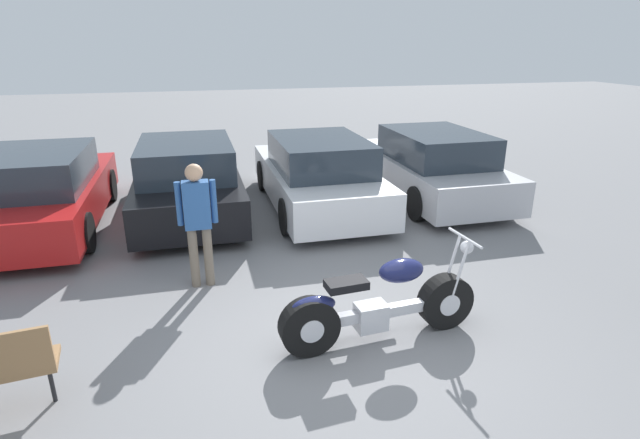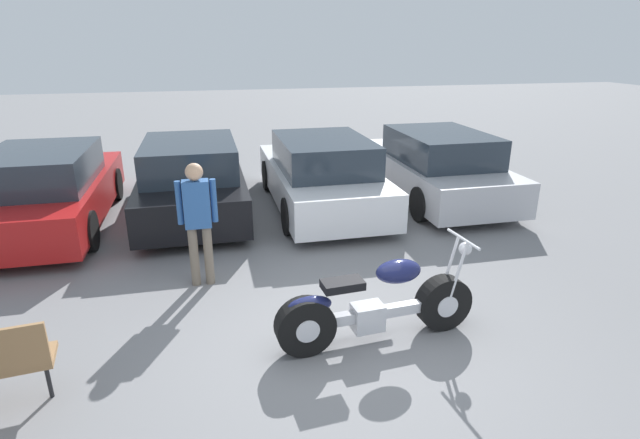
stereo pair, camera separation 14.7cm
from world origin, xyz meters
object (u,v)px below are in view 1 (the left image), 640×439
at_px(parked_car_black, 188,179).
at_px(person_standing, 198,215).
at_px(motorcycle, 378,306).
at_px(parked_car_red, 42,192).
at_px(parked_car_white, 318,174).
at_px(parked_car_silver, 430,166).

height_order(parked_car_black, person_standing, person_standing).
bearing_deg(person_standing, parked_car_black, 92.36).
bearing_deg(motorcycle, parked_car_red, 133.15).
height_order(motorcycle, parked_car_white, parked_car_white).
xyz_separation_m(motorcycle, parked_car_silver, (2.97, 4.83, 0.25)).
relative_size(parked_car_red, parked_car_black, 1.00).
height_order(parked_car_red, parked_car_silver, same).
distance_m(parked_car_white, parked_car_silver, 2.48).
bearing_deg(parked_car_red, motorcycle, -46.85).
bearing_deg(parked_car_black, parked_car_red, -174.23).
bearing_deg(parked_car_silver, motorcycle, -121.61).
height_order(parked_car_white, parked_car_silver, same).
distance_m(parked_car_red, person_standing, 3.93).
bearing_deg(person_standing, parked_car_silver, 31.96).
relative_size(motorcycle, parked_car_white, 0.51).
height_order(parked_car_red, person_standing, person_standing).
bearing_deg(parked_car_black, person_standing, -87.64).
relative_size(parked_car_black, person_standing, 2.66).
bearing_deg(parked_car_white, parked_car_silver, 2.60).
bearing_deg(parked_car_silver, person_standing, -148.04).
bearing_deg(parked_car_white, parked_car_black, 173.67).
bearing_deg(person_standing, parked_car_white, 50.99).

